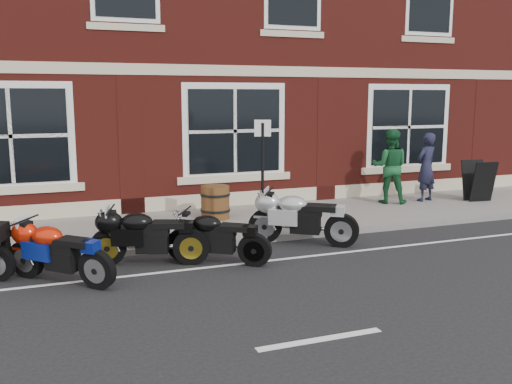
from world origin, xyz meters
TOP-DOWN VIEW (x-y plane):
  - ground at (0.00, 0.00)m, footprint 80.00×80.00m
  - sidewalk at (0.00, 3.00)m, footprint 30.00×3.00m
  - kerb at (0.00, 1.42)m, footprint 30.00×0.16m
  - moto_sport_red at (-2.75, 0.26)m, footprint 1.50×1.46m
  - moto_sport_black at (-1.34, 0.73)m, footprint 1.94×0.80m
  - moto_sport_silver at (1.64, 1.03)m, footprint 1.80×1.35m
  - moto_naked_black at (-0.23, 0.41)m, footprint 1.57×1.20m
  - pedestrian_left at (6.33, 3.44)m, footprint 0.74×0.59m
  - pedestrian_right at (5.30, 3.54)m, footprint 1.15×1.09m
  - a_board_sign at (7.60, 2.94)m, footprint 0.68×0.50m
  - barrel_planter at (0.63, 3.31)m, footprint 0.66×0.66m
  - parking_sign at (1.06, 1.55)m, footprint 0.31×0.12m

SIDE VIEW (x-z plane):
  - ground at x=0.00m, z-range 0.00..0.00m
  - sidewalk at x=0.00m, z-range 0.00..0.12m
  - kerb at x=0.00m, z-range 0.00..0.12m
  - moto_naked_black at x=-0.23m, z-range 0.06..0.90m
  - barrel_planter at x=0.63m, z-range 0.12..0.85m
  - moto_sport_red at x=-2.75m, z-range 0.07..0.95m
  - moto_sport_black at x=-1.34m, z-range 0.07..0.97m
  - moto_sport_silver at x=1.64m, z-range 0.07..1.03m
  - a_board_sign at x=7.60m, z-range 0.12..1.17m
  - pedestrian_left at x=6.33m, z-range 0.12..1.88m
  - pedestrian_right at x=5.30m, z-range 0.12..1.99m
  - parking_sign at x=1.06m, z-range 0.29..2.54m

